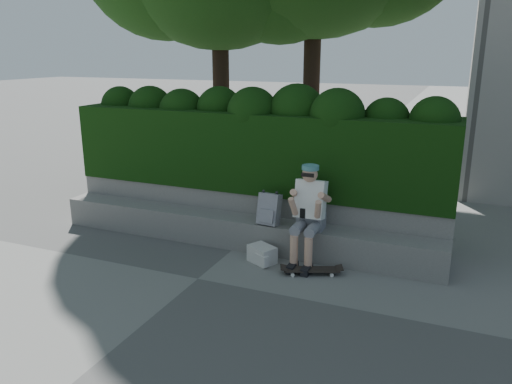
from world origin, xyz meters
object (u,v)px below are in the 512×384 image
at_px(skateboard, 312,270).
at_px(backpack_plaid, 269,209).
at_px(person, 309,211).
at_px(backpack_ground, 262,254).

relative_size(skateboard, backpack_plaid, 1.66).
bearing_deg(person, skateboard, -65.36).
bearing_deg(backpack_ground, backpack_plaid, 123.48).
bearing_deg(skateboard, backpack_ground, 149.36).
relative_size(person, skateboard, 1.85).
bearing_deg(skateboard, person, 92.51).
bearing_deg(backpack_plaid, skateboard, -23.51).
distance_m(skateboard, backpack_plaid, 1.09).
bearing_deg(backpack_ground, person, 52.53).
bearing_deg(skateboard, backpack_plaid, 127.74).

